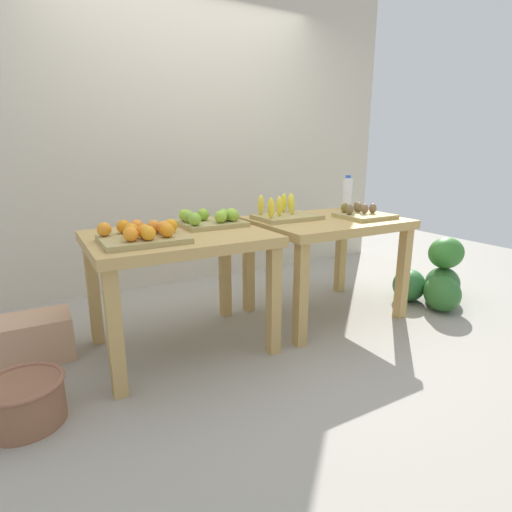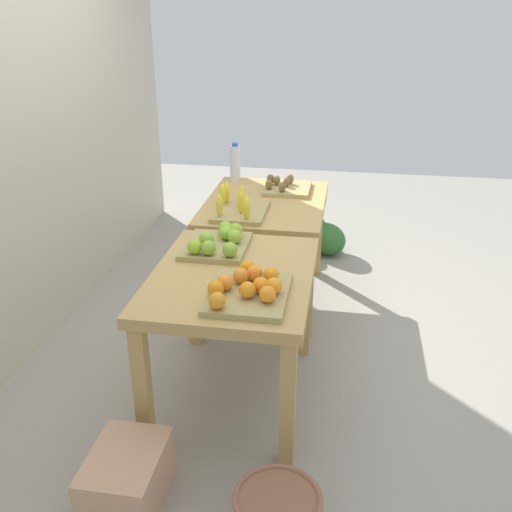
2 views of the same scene
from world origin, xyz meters
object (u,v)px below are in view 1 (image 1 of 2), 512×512
object	(u,v)px
water_bottle	(347,193)
cardboard_produce_box	(36,338)
apple_bin	(211,220)
kiwi_bin	(363,214)
display_table_left	(179,251)
banana_crate	(285,213)
orange_bin	(143,234)
watermelon_pile	(435,280)
wicker_basket	(25,401)
display_table_right	(326,233)

from	to	relation	value
water_bottle	cardboard_produce_box	distance (m)	2.50
apple_bin	kiwi_bin	bearing A→B (deg)	-12.26
display_table_left	water_bottle	bearing A→B (deg)	10.72
banana_crate	cardboard_produce_box	distance (m)	1.78
orange_bin	watermelon_pile	xyz separation A→B (m)	(2.30, -0.14, -0.59)
kiwi_bin	orange_bin	bearing A→B (deg)	-179.48
cardboard_produce_box	water_bottle	bearing A→B (deg)	-0.03
orange_bin	water_bottle	bearing A→B (deg)	13.08
display_table_left	watermelon_pile	xyz separation A→B (m)	(2.07, -0.26, -0.44)
watermelon_pile	wicker_basket	size ratio (longest dim) A/B	1.94
banana_crate	display_table_left	bearing A→B (deg)	-171.20
display_table_left	banana_crate	size ratio (longest dim) A/B	2.36
water_bottle	cardboard_produce_box	xyz separation A→B (m)	(-2.39, 0.00, -0.74)
apple_bin	banana_crate	xyz separation A→B (m)	(0.57, -0.00, -0.00)
apple_bin	cardboard_produce_box	size ratio (longest dim) A/B	1.02
display_table_left	water_bottle	distance (m)	1.62
display_table_left	apple_bin	bearing A→B (deg)	26.24
water_bottle	wicker_basket	size ratio (longest dim) A/B	0.78
display_table_left	orange_bin	world-z (taller)	orange_bin
cardboard_produce_box	kiwi_bin	bearing A→B (deg)	-10.58
display_table_left	cardboard_produce_box	distance (m)	1.00
wicker_basket	cardboard_produce_box	distance (m)	0.65
kiwi_bin	watermelon_pile	size ratio (longest dim) A/B	0.52
cardboard_produce_box	orange_bin	bearing A→B (deg)	-36.15
banana_crate	wicker_basket	xyz separation A→B (m)	(-1.72, -0.48, -0.66)
banana_crate	kiwi_bin	xyz separation A→B (m)	(0.53, -0.24, -0.01)
orange_bin	cardboard_produce_box	world-z (taller)	orange_bin
display_table_left	water_bottle	world-z (taller)	water_bottle
apple_bin	water_bottle	world-z (taller)	water_bottle
apple_bin	watermelon_pile	distance (m)	1.93
display_table_right	orange_bin	bearing A→B (deg)	-174.85
apple_bin	orange_bin	bearing A→B (deg)	-153.12
orange_bin	water_bottle	xyz separation A→B (m)	(1.81, 0.42, 0.09)
display_table_right	banana_crate	distance (m)	0.34
display_table_right	orange_bin	size ratio (longest dim) A/B	2.30
display_table_right	wicker_basket	world-z (taller)	display_table_right
display_table_right	watermelon_pile	bearing A→B (deg)	-15.56
apple_bin	banana_crate	size ratio (longest dim) A/B	0.93
display_table_left	watermelon_pile	bearing A→B (deg)	-7.27
orange_bin	wicker_basket	xyz separation A→B (m)	(-0.64, -0.23, -0.67)
display_table_right	kiwi_bin	xyz separation A→B (m)	(0.25, -0.11, 0.14)
orange_bin	cardboard_produce_box	size ratio (longest dim) A/B	1.13
display_table_right	banana_crate	bearing A→B (deg)	154.80
display_table_left	display_table_right	distance (m)	1.12
water_bottle	cardboard_produce_box	bearing A→B (deg)	179.97
watermelon_pile	banana_crate	bearing A→B (deg)	162.16
orange_bin	cardboard_produce_box	distance (m)	0.96
display_table_left	orange_bin	distance (m)	0.30
orange_bin	display_table_left	bearing A→B (deg)	27.61
apple_bin	water_bottle	distance (m)	1.32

